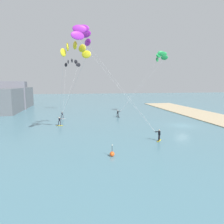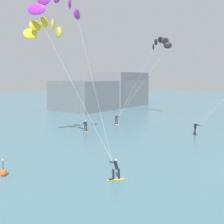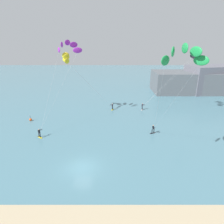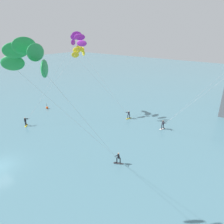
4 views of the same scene
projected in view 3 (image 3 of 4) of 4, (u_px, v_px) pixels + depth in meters
The scene contains 7 objects.
ground_plane at pixel (81, 168), 26.27m from camera, with size 240.00×240.00×0.00m, color slate.
kitesurfer_nearshore at pixel (66, 49), 38.84m from camera, with size 7.63×12.71×16.42m.
kitesurfer_mid_water at pixel (181, 60), 21.64m from camera, with size 5.39×12.10×15.97m.
kitesurfer_far_out at pixel (68, 61), 41.25m from camera, with size 11.50×6.41×13.94m.
kitesurfer_downwind at pixel (190, 56), 41.88m from camera, with size 11.53×5.55×14.84m.
marker_buoy at pixel (30, 120), 41.58m from camera, with size 0.56×0.56×1.38m.
distant_headland at pixel (199, 81), 65.73m from camera, with size 31.55×15.96×8.76m.
Camera 3 is at (4.06, -22.10, 16.11)m, focal length 31.10 mm.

